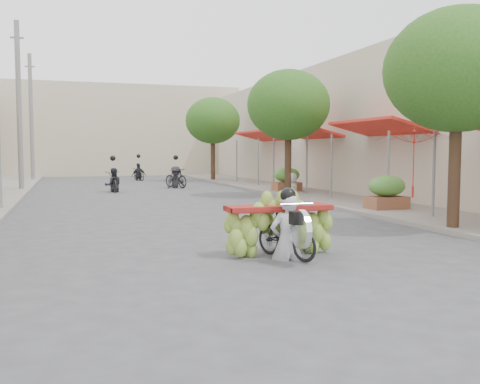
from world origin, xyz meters
name	(u,v)px	position (x,y,z in m)	size (l,w,h in m)	color
ground	(324,293)	(0.00, 0.00, 0.00)	(120.00, 120.00, 0.00)	#4B4B50
sidewalk_right	(312,193)	(7.00, 15.00, 0.06)	(4.00, 60.00, 0.12)	gray
shophouse_row_right	(424,127)	(11.99, 14.00, 3.00)	(9.77, 40.00, 6.00)	#C1B4A0
far_building	(110,131)	(0.00, 38.00, 3.50)	(20.00, 6.00, 7.00)	#BFB197
utility_pole_far	(19,106)	(-5.40, 21.00, 4.03)	(0.60, 0.24, 8.00)	slate
utility_pole_back	(31,117)	(-5.40, 30.00, 4.03)	(0.60, 0.24, 8.00)	slate
street_tree_near	(458,71)	(5.40, 4.00, 3.78)	(3.40, 3.40, 5.25)	#3A2719
street_tree_mid	(288,105)	(5.40, 14.00, 3.78)	(3.40, 3.40, 5.25)	#3A2719
street_tree_far	(213,121)	(5.40, 26.00, 3.78)	(3.40, 3.40, 5.25)	#3A2719
produce_crate_mid	(387,190)	(6.20, 8.00, 0.71)	(1.20, 0.88, 1.16)	brown
produce_crate_far	(287,177)	(6.20, 16.00, 0.71)	(1.20, 0.88, 1.16)	brown
banana_motorbike	(283,218)	(0.41, 2.47, 0.72)	(2.20, 1.76, 2.15)	black
market_umbrella	(415,127)	(5.83, 6.15, 2.58)	(2.86, 2.86, 1.97)	red
pedestrian	(292,173)	(6.16, 15.30, 0.94)	(0.94, 0.84, 1.65)	silver
bg_motorbike_a	(113,176)	(-1.27, 19.06, 0.74)	(0.81, 1.69, 1.95)	black
bg_motorbike_b	(176,172)	(2.04, 20.85, 0.83)	(1.25, 1.83, 1.95)	black
bg_motorbike_c	(139,168)	(1.09, 28.45, 0.84)	(1.08, 1.52, 1.95)	black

